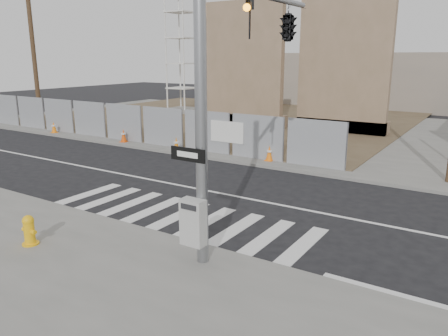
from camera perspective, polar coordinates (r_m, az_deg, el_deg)
The scene contains 13 objects.
ground at distance 15.28m, azimuth -0.01°, elevation -3.42°, with size 100.00×100.00×0.00m, color black.
sidewalk_far at distance 27.79m, azimuth 15.78°, elevation 4.28°, with size 50.00×20.00×0.12m, color slate.
signal_pole at distance 11.53m, azimuth 5.13°, elevation 14.88°, with size 0.96×5.87×7.00m.
chain_link_fence at distance 25.08m, azimuth -13.30°, elevation 5.85°, with size 24.60×0.04×2.00m, color gray.
concrete_wall_left at distance 29.40m, azimuth 2.28°, elevation 11.83°, with size 6.00×1.30×8.00m.
concrete_wall_right at distance 27.66m, azimuth 15.30°, elevation 11.19°, with size 5.50×1.30×8.00m.
crane_tower at distance 37.37m, azimuth -5.73°, elevation 20.99°, with size 2.60×2.60×18.15m.
utility_pole_left at distance 31.36m, azimuth -23.67°, elevation 14.18°, with size 1.60×0.28×10.00m.
fire_hydrant at distance 11.93m, azimuth -24.11°, elevation -7.41°, with size 0.47×0.43×0.77m.
traffic_cone_a at distance 28.85m, azimuth -21.33°, elevation 4.98°, with size 0.41×0.41×0.69m.
traffic_cone_b at distance 24.55m, azimuth -12.99°, elevation 4.16°, with size 0.45×0.45×0.72m.
traffic_cone_c at distance 21.60m, azimuth -6.25°, elevation 3.08°, with size 0.47×0.47×0.72m.
traffic_cone_d at distance 19.68m, azimuth 5.93°, elevation 1.92°, with size 0.36×0.36×0.68m.
Camera 1 is at (7.84, -12.26, 4.66)m, focal length 35.00 mm.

